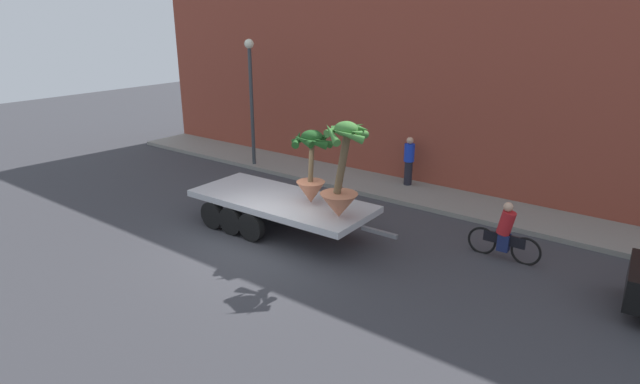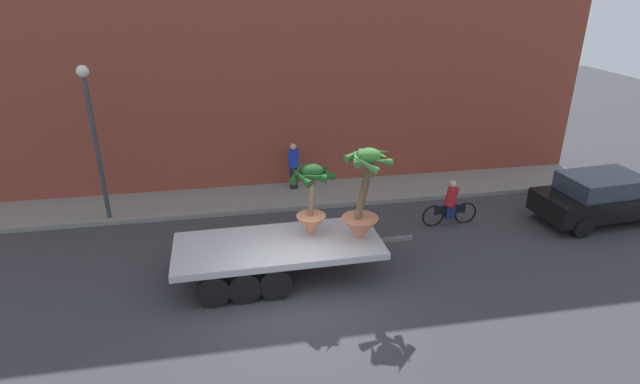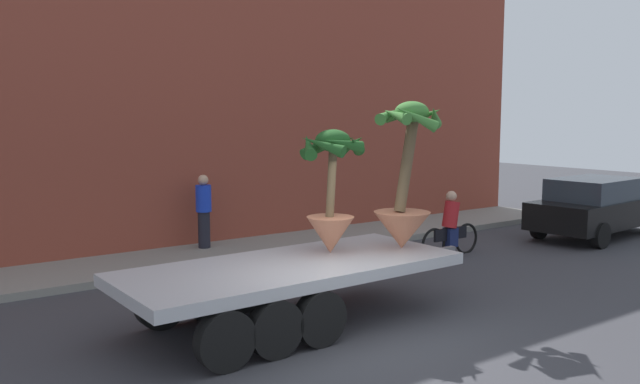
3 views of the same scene
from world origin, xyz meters
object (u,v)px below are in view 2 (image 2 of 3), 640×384
Objects in this scene: cyclist at (450,205)px; street_lamp at (92,125)px; flatbed_trailer at (269,252)px; potted_palm_middle at (312,201)px; parked_car at (603,197)px; potted_palm_rear at (363,204)px; pedestrian_near_gate at (293,165)px.

street_lamp reaches higher than cyclist.
street_lamp is (-4.79, 4.15, 2.48)m from flatbed_trailer.
potted_palm_middle reaches higher than parked_car.
potted_palm_rear reaches higher than flatbed_trailer.
flatbed_trailer is 3.71× the size of pedestrian_near_gate.
flatbed_trailer is 2.73m from potted_palm_rear.
potted_palm_middle is 5.22m from cyclist.
potted_palm_rear is 0.51× the size of street_lamp.
flatbed_trailer is 1.72m from potted_palm_middle.
flatbed_trailer is 1.32× the size of street_lamp.
flatbed_trailer is at bearing -104.17° from pedestrian_near_gate.
cyclist is 4.95m from parked_car.
flatbed_trailer is 6.23m from cyclist.
potted_palm_middle is 0.45× the size of parked_car.
flatbed_trailer is at bearing -172.58° from parked_car.
pedestrian_near_gate is (0.21, 5.27, -0.94)m from potted_palm_middle.
street_lamp is at bearing 168.66° from cyclist.
cyclist is 1.08× the size of pedestrian_near_gate.
street_lamp is (-10.70, 2.14, 2.56)m from cyclist.
cyclist is at bearing 20.79° from potted_palm_middle.
street_lamp is at bearing 146.61° from potted_palm_middle.
potted_palm_rear is 8.52m from street_lamp.
cyclist is (3.47, 2.19, -1.31)m from potted_palm_rear.
cyclist is (4.72, 1.79, -1.32)m from potted_palm_middle.
pedestrian_near_gate is at bearing 142.37° from cyclist.
pedestrian_near_gate reaches higher than parked_car.
flatbed_trailer is at bearing -40.90° from street_lamp.
flatbed_trailer is at bearing -169.66° from potted_palm_middle.
parked_car is at bearing -23.42° from pedestrian_near_gate.
street_lamp reaches higher than potted_palm_rear.
street_lamp is (-6.18, -1.34, 2.19)m from pedestrian_near_gate.
potted_palm_rear reaches higher than cyclist.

